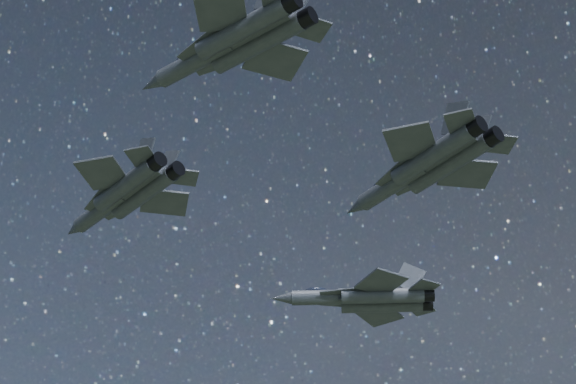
% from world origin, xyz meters
% --- Properties ---
extents(jet_lead, '(17.53, 11.62, 4.47)m').
position_xyz_m(jet_lead, '(-13.65, -5.99, 154.82)').
color(jet_lead, '#333740').
extents(jet_left, '(18.44, 12.13, 4.74)m').
position_xyz_m(jet_left, '(-1.17, 22.58, 154.86)').
color(jet_left, '#333740').
extents(jet_right, '(16.56, 11.43, 4.16)m').
position_xyz_m(jet_right, '(5.79, -20.41, 153.32)').
color(jet_right, '#333740').
extents(jet_slot, '(19.06, 12.50, 4.91)m').
position_xyz_m(jet_slot, '(12.13, 4.95, 157.04)').
color(jet_slot, '#333740').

